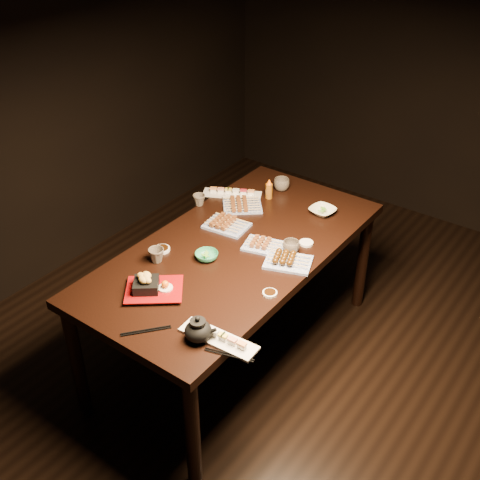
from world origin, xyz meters
name	(u,v)px	position (x,y,z in m)	size (l,w,h in m)	color
ground	(272,413)	(0.00, 0.00, 0.00)	(5.00, 5.00, 0.00)	black
dining_table	(235,301)	(-0.45, 0.27, 0.38)	(0.90, 1.80, 0.75)	black
sushi_platter_near	(219,336)	(-0.07, -0.35, 0.77)	(0.37, 0.10, 0.05)	white
sushi_platter_far	(232,192)	(-0.81, 0.73, 0.77)	(0.36, 0.10, 0.04)	white
yakitori_plate_center	(227,222)	(-0.61, 0.41, 0.78)	(0.24, 0.17, 0.06)	#828EB6
yakitori_plate_right	(264,243)	(-0.32, 0.37, 0.78)	(0.22, 0.16, 0.05)	#828EB6
yakitori_plate_left	(242,204)	(-0.67, 0.64, 0.78)	(0.23, 0.17, 0.06)	#828EB6
tsukune_plate	(288,259)	(-0.14, 0.32, 0.78)	(0.24, 0.17, 0.06)	#828EB6
edamame_bowl_green	(207,256)	(-0.50, 0.10, 0.77)	(0.12, 0.12, 0.04)	#2D895C
edamame_bowl_cream	(323,211)	(-0.25, 0.87, 0.77)	(0.15, 0.15, 0.04)	#EDE5C2
tempura_tray	(154,284)	(-0.53, -0.27, 0.80)	(0.27, 0.22, 0.10)	black
teacup_near_left	(156,255)	(-0.70, -0.07, 0.79)	(0.08, 0.08, 0.08)	#4F463C
teacup_mid_right	(291,247)	(-0.18, 0.41, 0.78)	(0.09, 0.09, 0.07)	#4F463C
teacup_far_left	(199,200)	(-0.90, 0.51, 0.78)	(0.07, 0.07, 0.07)	#4F463C
teacup_far_right	(282,184)	(-0.60, 0.97, 0.79)	(0.10, 0.10, 0.08)	#4F463C
teapot	(198,328)	(-0.15, -0.40, 0.81)	(0.14, 0.14, 0.12)	black
condiment_bottle	(269,189)	(-0.61, 0.84, 0.81)	(0.04, 0.04, 0.13)	brown
sauce_dish_west	(162,249)	(-0.75, 0.02, 0.76)	(0.09, 0.09, 0.02)	white
sauce_dish_east	(306,243)	(-0.16, 0.53, 0.76)	(0.08, 0.08, 0.01)	white
sauce_dish_se	(270,293)	(-0.07, 0.05, 0.76)	(0.07, 0.07, 0.01)	white
sauce_dish_nw	(228,197)	(-0.81, 0.69, 0.76)	(0.08, 0.08, 0.01)	white
chopsticks_near	(146,331)	(-0.37, -0.50, 0.75)	(0.23, 0.02, 0.01)	black
chopsticks_se	(229,355)	(0.03, -0.40, 0.75)	(0.22, 0.02, 0.01)	black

